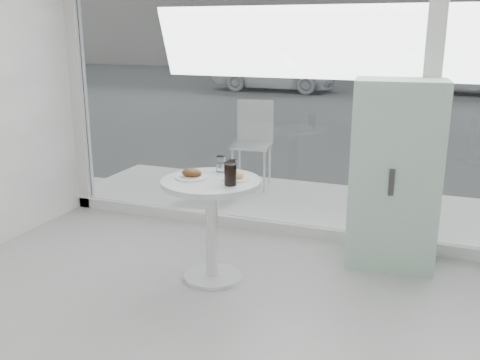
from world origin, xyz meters
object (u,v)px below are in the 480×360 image
at_px(plate_fritter, 192,174).
at_px(water_tumbler_a, 221,165).
at_px(plate_donut, 236,177).
at_px(cola_glass, 230,174).
at_px(car_silver, 457,71).
at_px(car_white, 275,70).
at_px(mint_cabinet, 395,175).
at_px(water_tumbler_b, 232,168).
at_px(main_table, 211,209).
at_px(patio_chair, 253,138).

height_order(plate_fritter, water_tumbler_a, water_tumbler_a).
xyz_separation_m(plate_fritter, water_tumbler_a, (0.12, 0.25, 0.02)).
bearing_deg(plate_donut, plate_fritter, -164.80).
xyz_separation_m(plate_donut, cola_glass, (0.02, -0.15, 0.06)).
distance_m(car_silver, plate_fritter, 13.87).
distance_m(car_white, car_silver, 5.33).
bearing_deg(mint_cabinet, car_silver, 81.57).
height_order(plate_fritter, plate_donut, plate_fritter).
bearing_deg(plate_fritter, car_white, 104.92).
distance_m(mint_cabinet, cola_glass, 1.34).
relative_size(mint_cabinet, water_tumbler_b, 13.59).
bearing_deg(water_tumbler_b, mint_cabinet, 27.62).
distance_m(main_table, water_tumbler_a, 0.36).
bearing_deg(car_silver, patio_chair, 177.64).
bearing_deg(patio_chair, mint_cabinet, -50.28).
relative_size(patio_chair, car_silver, 0.25).
distance_m(mint_cabinet, water_tumbler_a, 1.34).
distance_m(main_table, car_white, 13.08).
bearing_deg(plate_donut, patio_chair, 106.61).
height_order(plate_donut, cola_glass, cola_glass).
relative_size(water_tumbler_b, cola_glass, 0.66).
xyz_separation_m(patio_chair, car_white, (-3.00, 10.29, 0.03)).
bearing_deg(car_white, mint_cabinet, -156.27).
distance_m(car_white, water_tumbler_b, 12.91).
bearing_deg(main_table, patio_chair, 102.40).
bearing_deg(car_white, car_silver, -75.74).
bearing_deg(main_table, plate_donut, 24.13).
distance_m(mint_cabinet, plate_donut, 1.26).
relative_size(car_silver, plate_fritter, 16.26).
distance_m(patio_chair, car_silver, 11.63).
relative_size(water_tumbler_a, cola_glass, 0.73).
height_order(car_white, water_tumbler_a, car_white).
xyz_separation_m(mint_cabinet, cola_glass, (-1.02, -0.86, 0.12)).
relative_size(plate_donut, water_tumbler_b, 1.90).
bearing_deg(cola_glass, water_tumbler_a, 122.88).
xyz_separation_m(main_table, car_white, (-3.50, 12.60, 0.09)).
bearing_deg(patio_chair, water_tumbler_b, -82.75).
bearing_deg(car_white, cola_glass, -161.78).
relative_size(mint_cabinet, car_silver, 0.37).
bearing_deg(plate_donut, water_tumbler_b, 120.56).
bearing_deg(water_tumbler_a, plate_donut, -42.03).
relative_size(mint_cabinet, plate_fritter, 6.02).
height_order(mint_cabinet, plate_donut, mint_cabinet).
xyz_separation_m(patio_chair, cola_glass, (0.69, -2.40, 0.24)).
bearing_deg(water_tumbler_a, plate_fritter, -116.00).
bearing_deg(main_table, mint_cabinet, 33.10).
bearing_deg(patio_chair, plate_donut, -81.82).
xyz_separation_m(water_tumbler_a, cola_glass, (0.20, -0.32, 0.03)).
xyz_separation_m(patio_chair, water_tumbler_a, (0.49, -2.08, 0.21)).
height_order(car_silver, water_tumbler_b, car_silver).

